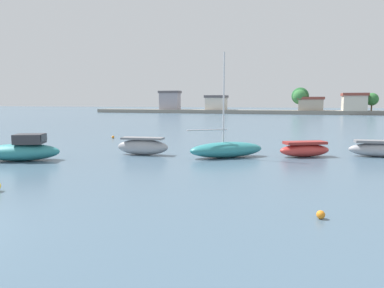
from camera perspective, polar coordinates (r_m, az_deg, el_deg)
The scene contains 8 objects.
moored_boat_1 at distance 22.57m, azimuth -25.67°, elevation -0.93°, with size 4.61×3.27×1.53m.
moored_boat_2 at distance 22.79m, azimuth -7.94°, elevation -0.38°, with size 3.43×1.31×1.12m.
moored_boat_3 at distance 21.63m, azimuth 5.58°, elevation -0.84°, with size 4.66×3.86×6.29m.
moored_boat_4 at distance 22.92m, azimuth 17.68°, elevation -0.83°, with size 3.35×2.41×0.95m.
moored_boat_5 at distance 24.66m, azimuth 27.95°, elevation -0.71°, with size 3.63×1.23×1.01m.
mooring_buoy_0 at distance 11.12m, azimuth 20.01°, elevation -10.64°, with size 0.25×0.25×0.25m, color orange.
mooring_buoy_3 at distance 33.50m, azimuth -12.60°, elevation 1.11°, with size 0.26×0.26×0.26m, color orange.
distant_shoreline at distance 101.17m, azimuth 12.76°, elevation 5.87°, with size 104.04×7.67×7.18m.
Camera 1 is at (9.35, -5.82, 3.39)m, focal length 33.13 mm.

